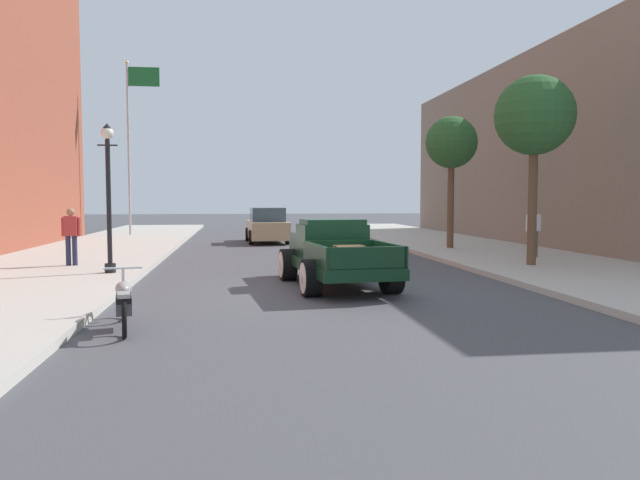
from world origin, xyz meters
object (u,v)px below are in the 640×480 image
at_px(street_lamp_near, 108,186).
at_px(motorcycle_parked, 124,301).
at_px(hotrod_truck_dark_green, 333,254).
at_px(flagpole, 133,129).
at_px(pedestrian_sidewalk_right, 533,229).
at_px(street_tree_nearest, 534,117).
at_px(pedestrian_sidewalk_left, 71,233).
at_px(car_background_tan, 267,226).
at_px(street_tree_second, 451,144).

bearing_deg(street_lamp_near, motorcycle_parked, -77.03).
xyz_separation_m(hotrod_truck_dark_green, street_lamp_near, (-5.55, 1.98, 1.63)).
relative_size(motorcycle_parked, flagpole, 0.23).
bearing_deg(motorcycle_parked, pedestrian_sidewalk_right, 38.14).
bearing_deg(pedestrian_sidewalk_right, street_tree_nearest, -117.95).
relative_size(pedestrian_sidewalk_left, pedestrian_sidewalk_right, 1.00).
bearing_deg(pedestrian_sidewalk_left, hotrod_truck_dark_green, -29.31).
bearing_deg(pedestrian_sidewalk_right, flagpole, 135.73).
bearing_deg(flagpole, motorcycle_parked, -81.29).
bearing_deg(hotrod_truck_dark_green, pedestrian_sidewalk_right, 31.66).
bearing_deg(pedestrian_sidewalk_left, street_lamp_near, -53.33).
distance_m(flagpole, street_tree_nearest, 22.02).
xyz_separation_m(car_background_tan, street_tree_second, (6.89, -5.80, 3.43)).
xyz_separation_m(street_lamp_near, street_tree_second, (11.57, 6.64, 1.81)).
distance_m(car_background_tan, street_tree_second, 9.63).
bearing_deg(street_tree_second, pedestrian_sidewalk_left, -160.22).
xyz_separation_m(hotrod_truck_dark_green, street_tree_second, (6.02, 8.62, 3.44)).
xyz_separation_m(pedestrian_sidewalk_right, street_tree_second, (-1.39, 4.05, 3.11)).
height_order(pedestrian_sidewalk_right, street_tree_second, street_tree_second).
bearing_deg(pedestrian_sidewalk_right, car_background_tan, 130.04).
bearing_deg(street_tree_nearest, car_background_tan, 120.28).
relative_size(street_lamp_near, street_tree_nearest, 0.71).
height_order(motorcycle_parked, street_tree_nearest, street_tree_nearest).
distance_m(hotrod_truck_dark_green, car_background_tan, 14.44).
distance_m(motorcycle_parked, street_tree_second, 16.93).
xyz_separation_m(pedestrian_sidewalk_right, flagpole, (-15.12, 14.74, 4.68)).
xyz_separation_m(hotrod_truck_dark_green, street_tree_nearest, (6.21, 2.30, 3.65)).
bearing_deg(street_tree_nearest, street_lamp_near, -178.41).
xyz_separation_m(car_background_tan, pedestrian_sidewalk_left, (-6.14, -10.48, 0.32)).
bearing_deg(street_tree_nearest, pedestrian_sidewalk_right, 62.05).
bearing_deg(street_tree_second, pedestrian_sidewalk_right, -71.07).
bearing_deg(street_lamp_near, flagpole, 97.10).
bearing_deg(pedestrian_sidewalk_right, pedestrian_sidewalk_left, -177.48).
bearing_deg(flagpole, pedestrian_sidewalk_right, -44.27).
bearing_deg(street_lamp_near, car_background_tan, 69.36).
bearing_deg(street_tree_second, flagpole, 142.10).
bearing_deg(car_background_tan, flagpole, 144.45).
bearing_deg(hotrod_truck_dark_green, car_background_tan, 93.44).
bearing_deg(pedestrian_sidewalk_right, street_lamp_near, -168.69).
distance_m(pedestrian_sidewalk_right, street_tree_nearest, 4.20).
distance_m(pedestrian_sidewalk_left, pedestrian_sidewalk_right, 14.43).
xyz_separation_m(car_background_tan, street_lamp_near, (-4.69, -12.44, 1.62)).
relative_size(pedestrian_sidewalk_right, street_tree_nearest, 0.30).
height_order(car_background_tan, pedestrian_sidewalk_left, pedestrian_sidewalk_left).
bearing_deg(street_tree_nearest, hotrod_truck_dark_green, -159.65).
relative_size(pedestrian_sidewalk_left, street_tree_nearest, 0.30).
height_order(motorcycle_parked, street_lamp_near, street_lamp_near).
distance_m(street_lamp_near, street_tree_nearest, 11.94).
bearing_deg(car_background_tan, pedestrian_sidewalk_left, -120.38).
bearing_deg(car_background_tan, pedestrian_sidewalk_right, -49.96).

